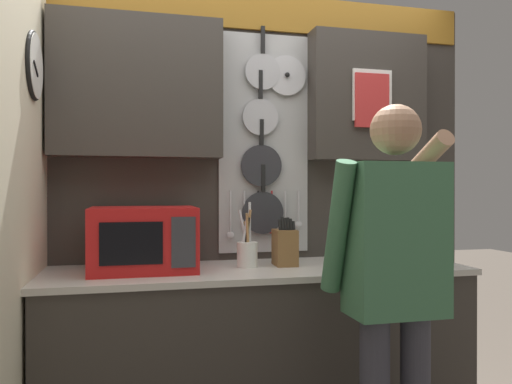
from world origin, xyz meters
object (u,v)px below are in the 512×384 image
at_px(utensil_crock, 247,251).
at_px(person, 394,271).
at_px(microwave, 143,239).
at_px(knife_block, 285,247).

bearing_deg(utensil_crock, person, -55.76).
bearing_deg(utensil_crock, microwave, -179.64).
height_order(microwave, utensil_crock, utensil_crock).
bearing_deg(knife_block, microwave, -179.95).
xyz_separation_m(microwave, person, (0.98, -0.67, -0.09)).
bearing_deg(knife_block, person, -69.06).
bearing_deg(person, knife_block, 110.94).
bearing_deg(person, utensil_crock, 124.24).
height_order(microwave, person, person).
distance_m(utensil_crock, person, 0.81).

